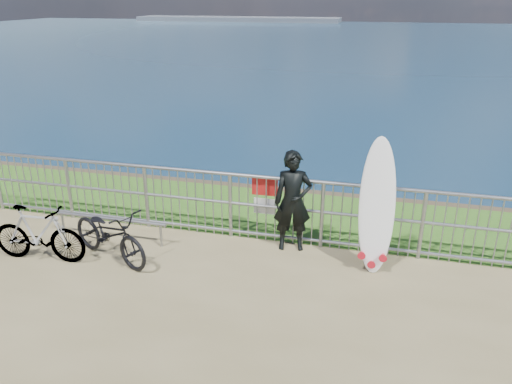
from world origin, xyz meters
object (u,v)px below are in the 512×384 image
(bicycle_near, at_px, (109,234))
(surfboard, at_px, (377,211))
(bicycle_far, at_px, (39,234))
(surfer, at_px, (293,201))

(bicycle_near, bearing_deg, surfboard, -56.05)
(bicycle_far, bearing_deg, surfboard, -82.35)
(surfer, xyz_separation_m, surfboard, (1.26, -0.30, 0.10))
(surfer, distance_m, surfboard, 1.30)
(surfer, relative_size, bicycle_near, 0.99)
(surfboard, xyz_separation_m, bicycle_near, (-3.85, -0.75, -0.48))
(surfboard, relative_size, bicycle_far, 1.33)
(surfboard, distance_m, bicycle_near, 3.95)
(bicycle_near, bearing_deg, bicycle_far, 129.43)
(bicycle_near, bearing_deg, surfer, -45.00)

